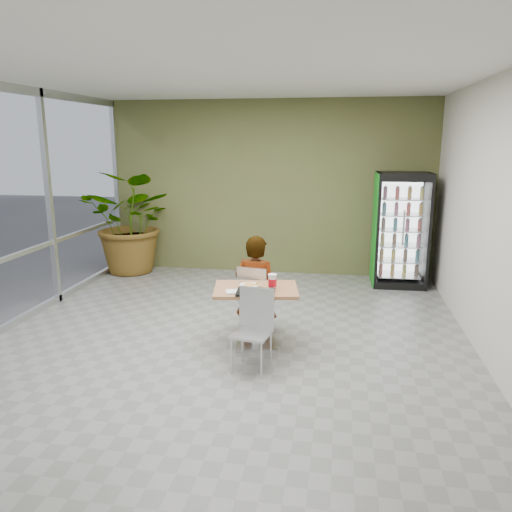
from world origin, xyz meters
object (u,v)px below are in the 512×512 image
object	(u,v)px
chair_near	(254,322)
soda_cup	(272,282)
seated_woman	(256,295)
potted_plant	(133,222)
chair_far	(254,293)
dining_table	(256,305)
beverage_fridge	(400,230)
cafeteria_tray	(256,292)

from	to	relation	value
chair_near	soda_cup	size ratio (longest dim) A/B	4.88
seated_woman	potted_plant	bearing A→B (deg)	-33.15
chair_near	potted_plant	bearing A→B (deg)	137.94
chair_far	potted_plant	size ratio (longest dim) A/B	0.46
dining_table	potted_plant	bearing A→B (deg)	132.63
chair_near	potted_plant	size ratio (longest dim) A/B	0.46
potted_plant	seated_woman	bearing A→B (deg)	-42.98
chair_near	seated_woman	world-z (taller)	seated_woman
dining_table	soda_cup	bearing A→B (deg)	-4.63
chair_far	soda_cup	xyz separation A→B (m)	(0.31, -0.50, 0.32)
chair_far	beverage_fridge	bearing A→B (deg)	-119.54
dining_table	chair_near	size ratio (longest dim) A/B	1.22
cafeteria_tray	potted_plant	xyz separation A→B (m)	(-2.90, 3.32, 0.20)
seated_woman	soda_cup	bearing A→B (deg)	128.04
chair_far	cafeteria_tray	xyz separation A→B (m)	(0.14, -0.69, 0.24)
chair_far	seated_woman	xyz separation A→B (m)	(0.02, 0.04, -0.03)
dining_table	cafeteria_tray	bearing A→B (deg)	-80.87
chair_far	seated_woman	distance (m)	0.05
chair_near	beverage_fridge	xyz separation A→B (m)	(1.92, 3.59, 0.45)
soda_cup	potted_plant	world-z (taller)	potted_plant
beverage_fridge	potted_plant	distance (m)	4.86
chair_near	cafeteria_tray	bearing A→B (deg)	106.03
soda_cup	beverage_fridge	bearing A→B (deg)	59.64
chair_near	soda_cup	xyz separation A→B (m)	(0.13, 0.53, 0.31)
beverage_fridge	potted_plant	bearing A→B (deg)	177.09
seated_woman	beverage_fridge	world-z (taller)	beverage_fridge
chair_far	potted_plant	distance (m)	3.84
seated_woman	cafeteria_tray	distance (m)	0.79
chair_near	potted_plant	xyz separation A→B (m)	(-2.94, 3.66, 0.44)
soda_cup	potted_plant	size ratio (longest dim) A/B	0.09
dining_table	beverage_fridge	distance (m)	3.66
cafeteria_tray	chair_near	bearing A→B (deg)	-83.12
soda_cup	potted_plant	bearing A→B (deg)	134.42
chair_far	chair_near	xyz separation A→B (m)	(0.18, -1.03, 0.00)
chair_near	seated_woman	size ratio (longest dim) A/B	0.56
chair_near	cafeteria_tray	distance (m)	0.42
beverage_fridge	cafeteria_tray	bearing A→B (deg)	-123.14
seated_woman	soda_cup	xyz separation A→B (m)	(0.29, -0.54, 0.34)
chair_far	cafeteria_tray	distance (m)	0.74
dining_table	soda_cup	size ratio (longest dim) A/B	5.96
chair_far	beverage_fridge	xyz separation A→B (m)	(2.10, 2.56, 0.45)
dining_table	potted_plant	world-z (taller)	potted_plant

